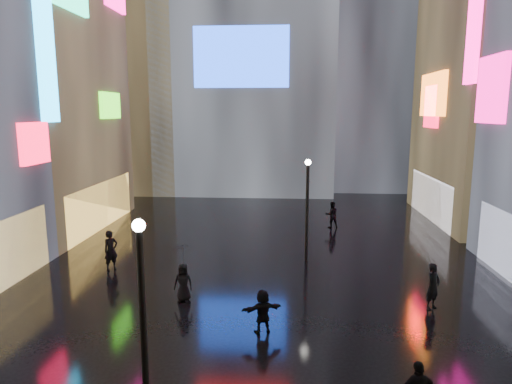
# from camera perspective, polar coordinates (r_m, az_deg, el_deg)

# --- Properties ---
(ground) EXTENTS (140.00, 140.00, 0.00)m
(ground) POSITION_cam_1_polar(r_m,az_deg,el_deg) (23.54, 1.39, -8.62)
(ground) COLOR black
(ground) RESTS_ON ground
(building_left_far) EXTENTS (10.28, 12.00, 22.00)m
(building_left_far) POSITION_cam_1_polar(r_m,az_deg,el_deg) (33.16, -27.82, 14.90)
(building_left_far) COLOR black
(building_left_far) RESTS_ON ground
(tower_flank_right) EXTENTS (12.00, 12.00, 34.00)m
(tower_flank_right) POSITION_cam_1_polar(r_m,az_deg,el_deg) (49.84, 14.12, 20.72)
(tower_flank_right) COLOR black
(tower_flank_right) RESTS_ON ground
(tower_flank_left) EXTENTS (10.00, 10.00, 26.00)m
(tower_flank_left) POSITION_cam_1_polar(r_m,az_deg,el_deg) (47.06, -15.22, 16.39)
(tower_flank_left) COLOR black
(tower_flank_left) RESTS_ON ground
(lamp_near) EXTENTS (0.30, 0.30, 5.20)m
(lamp_near) POSITION_cam_1_polar(r_m,az_deg,el_deg) (11.12, -13.97, -14.67)
(lamp_near) COLOR black
(lamp_near) RESTS_ON ground
(lamp_far) EXTENTS (0.30, 0.30, 5.20)m
(lamp_far) POSITION_cam_1_polar(r_m,az_deg,el_deg) (23.03, 6.42, -1.51)
(lamp_far) COLOR black
(lamp_far) RESTS_ON ground
(pedestrian_4) EXTENTS (0.77, 0.52, 1.53)m
(pedestrian_4) POSITION_cam_1_polar(r_m,az_deg,el_deg) (18.86, -9.08, -11.11)
(pedestrian_4) COLOR black
(pedestrian_4) RESTS_ON ground
(pedestrian_5) EXTENTS (1.50, 0.93, 1.54)m
(pedestrian_5) POSITION_cam_1_polar(r_m,az_deg,el_deg) (16.16, 0.84, -14.69)
(pedestrian_5) COLOR black
(pedestrian_5) RESTS_ON ground
(pedestrian_6) EXTENTS (0.81, 0.83, 1.93)m
(pedestrian_6) POSITION_cam_1_polar(r_m,az_deg,el_deg) (23.08, -17.68, -6.97)
(pedestrian_6) COLOR black
(pedestrian_6) RESTS_ON ground
(pedestrian_7) EXTENTS (0.96, 0.81, 1.73)m
(pedestrian_7) POSITION_cam_1_polar(r_m,az_deg,el_deg) (30.26, 9.45, -2.82)
(pedestrian_7) COLOR black
(pedestrian_7) RESTS_ON ground
(umbrella_2) EXTENTS (1.01, 0.99, 0.82)m
(umbrella_2) POSITION_cam_1_polar(r_m,az_deg,el_deg) (18.47, -9.18, -7.71)
(umbrella_2) COLOR black
(umbrella_2) RESTS_ON pedestrian_4
(pedestrian_8) EXTENTS (0.78, 0.75, 1.80)m
(pedestrian_8) POSITION_cam_1_polar(r_m,az_deg,el_deg) (19.16, 21.26, -10.93)
(pedestrian_8) COLOR black
(pedestrian_8) RESTS_ON ground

